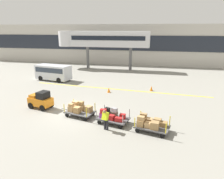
{
  "coord_description": "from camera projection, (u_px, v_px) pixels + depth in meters",
  "views": [
    {
      "loc": [
        6.45,
        -15.01,
        6.9
      ],
      "look_at": [
        2.46,
        3.39,
        1.3
      ],
      "focal_mm": 32.99,
      "sensor_mm": 36.0,
      "label": 1
    }
  ],
  "objects": [
    {
      "name": "safety_cone_far",
      "position": [
        109.0,
        90.0,
        23.04
      ],
      "size": [
        0.36,
        0.36,
        0.55
      ],
      "primitive_type": "cone",
      "color": "orange",
      "rests_on": "ground_plane"
    },
    {
      "name": "ground_plane",
      "position": [
        75.0,
        114.0,
        17.34
      ],
      "size": [
        120.0,
        120.0,
        0.0
      ],
      "primitive_type": "plane",
      "color": "gray"
    },
    {
      "name": "baggage_handler",
      "position": [
        106.0,
        119.0,
        14.31
      ],
      "size": [
        0.51,
        0.52,
        1.56
      ],
      "color": "black",
      "rests_on": "ground_plane"
    },
    {
      "name": "baggage_cart_lead",
      "position": [
        79.0,
        109.0,
        16.78
      ],
      "size": [
        3.09,
        1.9,
        1.17
      ],
      "color": "#4C4C4F",
      "rests_on": "ground_plane"
    },
    {
      "name": "apron_lead_line",
      "position": [
        116.0,
        89.0,
        24.29
      ],
      "size": [
        21.06,
        1.92,
        0.01
      ],
      "primitive_type": "cube",
      "rotation": [
        0.0,
        0.0,
        -0.08
      ],
      "color": "yellow",
      "rests_on": "ground_plane"
    },
    {
      "name": "baggage_tug",
      "position": [
        41.0,
        100.0,
        18.37
      ],
      "size": [
        2.3,
        1.64,
        1.58
      ],
      "color": "orange",
      "rests_on": "ground_plane"
    },
    {
      "name": "safety_cone_near",
      "position": [
        151.0,
        88.0,
        23.65
      ],
      "size": [
        0.36,
        0.36,
        0.55
      ],
      "primitive_type": "cone",
      "color": "orange",
      "rests_on": "ground_plane"
    },
    {
      "name": "terminal_building",
      "position": [
        124.0,
        44.0,
        40.58
      ],
      "size": [
        63.9,
        2.51,
        7.69
      ],
      "color": "#BCB7AD",
      "rests_on": "ground_plane"
    },
    {
      "name": "baggage_cart_tail",
      "position": [
        151.0,
        124.0,
        14.25
      ],
      "size": [
        3.09,
        1.9,
        1.12
      ],
      "color": "#4C4C4F",
      "rests_on": "ground_plane"
    },
    {
      "name": "shuttle_van",
      "position": [
        53.0,
        71.0,
        28.19
      ],
      "size": [
        5.06,
        2.7,
        2.1
      ],
      "color": "silver",
      "rests_on": "ground_plane"
    },
    {
      "name": "baggage_cart_middle",
      "position": [
        112.0,
        116.0,
        15.49
      ],
      "size": [
        3.09,
        1.9,
        1.13
      ],
      "color": "#4C4C4F",
      "rests_on": "ground_plane"
    },
    {
      "name": "jet_bridge",
      "position": [
        99.0,
        39.0,
        35.3
      ],
      "size": [
        15.99,
        3.0,
        6.46
      ],
      "color": "silver",
      "rests_on": "ground_plane"
    }
  ]
}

